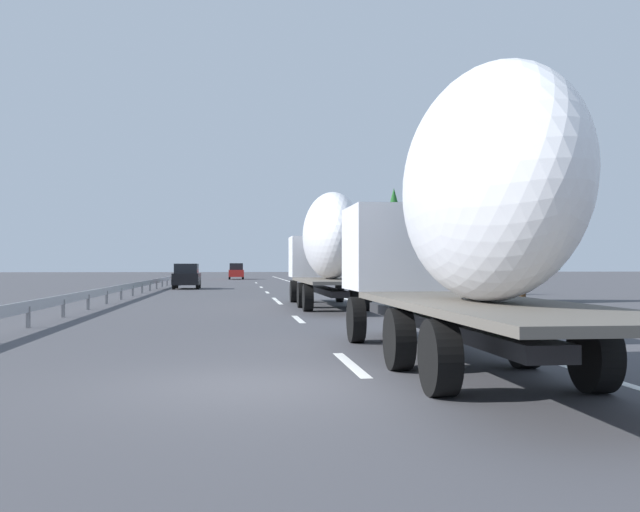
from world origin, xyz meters
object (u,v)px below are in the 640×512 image
Objects in this scene: truck_lead at (328,244)px; car_black_suv at (187,276)px; car_red_compact at (236,271)px; truck_trailing at (462,214)px; road_sign at (336,261)px.

truck_lead is 25.11m from car_black_suv.
car_red_compact is (59.14, 3.74, -1.64)m from truck_lead.
car_black_suv is (41.69, 7.41, -1.69)m from truck_trailing.
car_red_compact is 40.27m from road_sign.
truck_lead is 4.14× the size of road_sign.
truck_lead is at bearing 0.00° from truck_trailing.
truck_lead reaches higher than car_red_compact.
truck_trailing is 77.01m from car_red_compact.
truck_lead is at bearing -176.38° from car_red_compact.
car_black_suv is (23.93, 7.41, -1.68)m from truck_lead.
road_sign is (19.47, -3.10, -0.58)m from truck_lead.
car_black_suv is 0.91× the size of car_red_compact.
car_red_compact reaches higher than car_black_suv.
road_sign is (-39.67, -6.84, 1.05)m from car_red_compact.
truck_trailing is 2.67× the size of car_red_compact.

